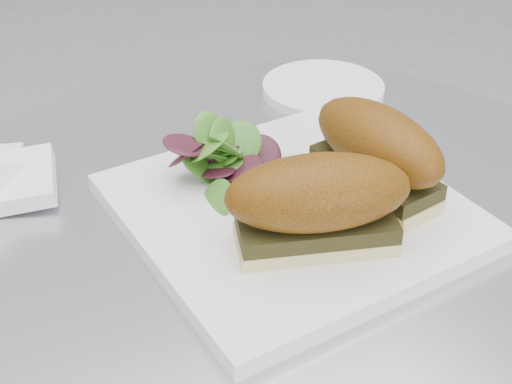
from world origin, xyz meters
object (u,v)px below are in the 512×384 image
(sandwich_right, at_px, (377,150))
(sandwich_left, at_px, (318,202))
(plate, at_px, (292,211))
(saucer, at_px, (323,89))

(sandwich_right, bearing_deg, sandwich_left, -71.67)
(sandwich_left, height_order, sandwich_right, same)
(plate, relative_size, saucer, 1.92)
(plate, height_order, sandwich_right, sandwich_right)
(sandwich_left, distance_m, sandwich_right, 0.10)
(plate, relative_size, sandwich_left, 1.72)
(sandwich_left, bearing_deg, sandwich_right, 44.86)
(sandwich_left, relative_size, sandwich_right, 1.06)
(saucer, bearing_deg, plate, -126.23)
(plate, height_order, saucer, plate)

